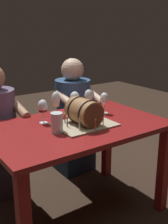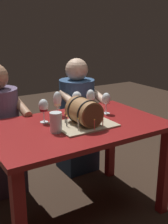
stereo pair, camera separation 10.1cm
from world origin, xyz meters
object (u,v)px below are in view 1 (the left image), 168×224
Objects in this scene: wine_glass_white at (56,101)px; wine_glass_rose at (75,98)px; dining_table at (76,140)px; barrel_cake at (84,114)px; beer_pint at (57,124)px; person_seated_right at (73,120)px; wine_glass_empty at (104,99)px; wine_glass_amber at (89,97)px; wine_glass_red at (43,107)px.

wine_glass_white is 1.09× the size of wine_glass_rose.
barrel_cake is at bearing -54.03° from dining_table.
wine_glass_rose reaches higher than beer_pint.
barrel_cake reaches higher than dining_table.
barrel_cake is 0.32m from wine_glass_white.
wine_glass_white is (-0.01, 0.27, 0.24)m from dining_table.
wine_glass_empty is at bearing -95.04° from person_seated_right.
wine_glass_empty is 0.56m from beer_pint.
person_seated_right is (0.05, 0.54, -0.34)m from wine_glass_empty.
dining_table is 0.28m from beer_pint.
wine_glass_rose is 0.56m from person_seated_right.
dining_table is at bearing -143.20° from wine_glass_amber.
wine_glass_red is at bearing 135.00° from barrel_cake.
dining_table is 6.64× the size of wine_glass_white.
person_seated_right is at bearing 58.80° from dining_table.
wine_glass_amber reaches higher than dining_table.
wine_glass_rose is at bearing 14.24° from wine_glass_red.
wine_glass_empty is at bearing -7.27° from wine_glass_red.
beer_pint is at bearing -138.16° from wine_glass_rose.
dining_table is at bearing -163.53° from wine_glass_empty.
dining_table is at bearing -42.82° from wine_glass_red.
wine_glass_red is 0.81m from person_seated_right.
barrel_cake is 0.31m from wine_glass_amber.
wine_glass_amber reaches higher than wine_glass_white.
wine_glass_white is 0.17× the size of person_seated_right.
wine_glass_red reaches higher than wine_glass_empty.
wine_glass_white is 0.99× the size of wine_glass_amber.
wine_glass_red is at bearing 85.87° from beer_pint.
wine_glass_red is 1.29× the size of beer_pint.
wine_glass_empty is (0.30, 0.15, 0.03)m from barrel_cake.
wine_glass_amber is (0.21, 0.23, 0.05)m from barrel_cake.
dining_table is at bearing -121.51° from wine_glass_rose.
wine_glass_red is 0.34m from wine_glass_rose.
person_seated_right is at bearing 50.25° from beer_pint.
wine_glass_white is at bearing -137.30° from person_seated_right.
person_seated_right reaches higher than wine_glass_red.
person_seated_right reaches higher than wine_glass_amber.
dining_table is 7.24× the size of wine_glass_rose.
wine_glass_white reaches higher than wine_glass_empty.
wine_glass_rose is 0.16× the size of person_seated_right.
wine_glass_amber reaches higher than beer_pint.
wine_glass_empty is 0.64m from person_seated_right.
dining_table is 0.36m from wine_glass_white.
wine_glass_empty is (0.35, -0.17, -0.00)m from wine_glass_white.
wine_glass_rose is at bearing 68.29° from barrel_cake.
wine_glass_amber is at bearing 140.35° from wine_glass_empty.
wine_glass_white is at bearing 98.47° from barrel_cake.
wine_glass_rose is (-0.09, 0.07, -0.01)m from wine_glass_amber.
wine_glass_empty is 1.25× the size of beer_pint.
dining_table is 3.06× the size of barrel_cake.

